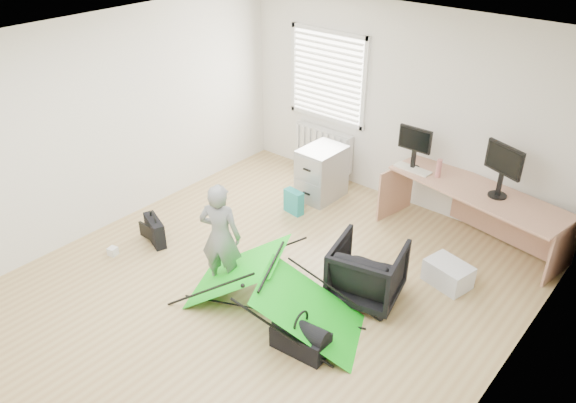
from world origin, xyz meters
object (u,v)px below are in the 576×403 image
Objects in this scene: filing_cabinet at (322,173)px; thermos at (439,168)px; laptop_bag at (155,230)px; storage_crate at (448,274)px; person at (221,236)px; kite at (272,290)px; monitor_left at (414,154)px; desk at (472,216)px; monitor_right at (501,178)px; duffel_bag at (301,340)px; office_chair at (367,271)px.

thermos is (1.61, 0.27, 0.49)m from filing_cabinet.
storage_crate is at bearing 46.78° from laptop_bag.
filing_cabinet is 1.70m from thermos.
thermos is 0.49× the size of storage_crate.
kite is (0.76, -0.02, -0.33)m from person.
kite is (-0.13, -2.60, -0.65)m from monitor_left.
laptop_bag is (-1.26, 0.04, -0.47)m from person.
desk is 2.90× the size of filing_cabinet.
storage_crate is (-0.06, -0.96, -0.86)m from monitor_right.
desk reaches higher than storage_crate.
laptop_bag is (-0.90, -2.28, -0.21)m from filing_cabinet.
storage_crate is 1.10× the size of laptop_bag.
filing_cabinet reaches higher than duffel_bag.
kite reaches higher than laptop_bag.
duffel_bag is (1.32, -0.24, -0.52)m from person.
storage_crate is at bearing -71.99° from monitor_right.
filing_cabinet is 2.27m from office_chair.
kite is at bearing -94.11° from monitor_right.
laptop_bag is (-3.03, -2.54, -0.21)m from desk.
person is 1.35m from laptop_bag.
desk is 1.06m from monitor_left.
kite is 3.59× the size of duffel_bag.
filing_cabinet is 0.60× the size of person.
thermos reaches higher than storage_crate.
office_chair is at bearing -86.15° from thermos.
thermos reaches higher than kite.
desk is at bearing 8.24° from filing_cabinet.
duffel_bag is at bearing -46.08° from kite.
thermos is (-0.53, -0.00, 0.49)m from desk.
monitor_right is at bearing 7.48° from filing_cabinet.
monitor_left is at bearing -179.71° from thermos.
person is at bearing 163.97° from duffel_bag.
monitor_left is at bearing 13.02° from filing_cabinet.
duffel_bag is at bearing -82.17° from monitor_right.
laptop_bag is at bearing -129.78° from desk.
monitor_right is at bearing 70.69° from duffel_bag.
person is at bearing -140.22° from storage_crate.
filing_cabinet is at bearing 163.35° from storage_crate.
duffel_bag is (0.56, -0.22, -0.19)m from kite.
person is 2.86× the size of laptop_bag.
desk is 1.73× the size of person.
storage_crate is at bearing -140.44° from office_chair.
desk is 4.96× the size of laptop_bag.
kite is at bearing -100.55° from thermos.
desk is at bearing 60.53° from laptop_bag.
laptop_bag is (-2.15, -2.54, -0.79)m from monitor_left.
filing_cabinet is 2.43m from storage_crate.
person is at bearing -106.33° from monitor_right.
thermos is (0.36, 0.00, -0.09)m from monitor_left.
monitor_left is at bearing -169.57° from desk.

